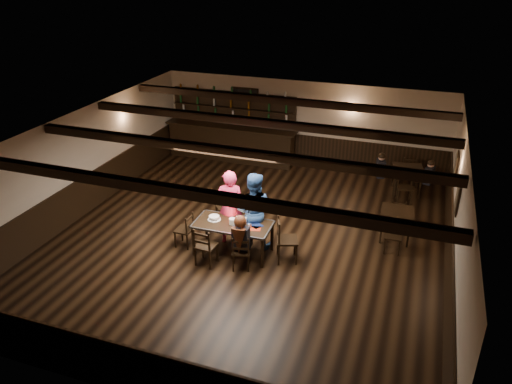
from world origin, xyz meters
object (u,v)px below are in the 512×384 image
(dining_table, at_px, (233,226))
(bar_counter, at_px, (232,138))
(chair_near_left, at_px, (204,244))
(woman_pink, at_px, (230,207))
(man_blue, at_px, (253,210))
(chair_near_right, at_px, (241,251))
(cake, at_px, (214,218))

(dining_table, xyz_separation_m, bar_counter, (-2.17, 5.37, 0.04))
(bar_counter, bearing_deg, chair_near_left, -73.65)
(chair_near_left, height_order, woman_pink, woman_pink)
(chair_near_left, distance_m, man_blue, 1.40)
(chair_near_right, distance_m, cake, 1.11)
(cake, height_order, bar_counter, bar_counter)
(chair_near_left, bearing_deg, man_blue, 58.20)
(chair_near_left, bearing_deg, woman_pink, 82.67)
(dining_table, bearing_deg, man_blue, 55.22)
(dining_table, relative_size, cake, 5.92)
(bar_counter, bearing_deg, chair_near_right, -66.56)
(dining_table, bearing_deg, bar_counter, 112.01)
(dining_table, height_order, bar_counter, bar_counter)
(woman_pink, height_order, cake, woman_pink)
(woman_pink, distance_m, man_blue, 0.56)
(dining_table, xyz_separation_m, man_blue, (0.32, 0.46, 0.23))
(chair_near_right, xyz_separation_m, bar_counter, (-2.58, 5.96, 0.25))
(chair_near_right, distance_m, man_blue, 1.13)
(cake, relative_size, bar_counter, 0.07)
(chair_near_right, height_order, woman_pink, woman_pink)
(chair_near_left, relative_size, bar_counter, 0.21)
(chair_near_left, relative_size, chair_near_right, 1.11)
(man_blue, bearing_deg, dining_table, 45.76)
(dining_table, relative_size, chair_near_right, 2.14)
(chair_near_left, bearing_deg, chair_near_right, 7.65)
(cake, bearing_deg, chair_near_left, -84.55)
(dining_table, distance_m, woman_pink, 0.56)
(chair_near_left, relative_size, cake, 3.05)
(man_blue, relative_size, bar_counter, 0.42)
(woman_pink, bearing_deg, cake, 43.83)
(man_blue, height_order, bar_counter, bar_counter)
(chair_near_left, distance_m, cake, 0.77)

